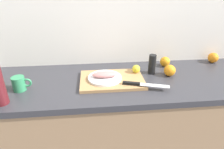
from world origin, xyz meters
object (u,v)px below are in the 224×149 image
chef_knife (140,84)px  fish_fillet (105,74)px  coffee_mug_0 (19,84)px  orange_0 (213,58)px  cutting_board (112,80)px  white_plate (105,78)px  pepper_mill (152,64)px  lemon_0 (136,69)px

chef_knife → fish_fillet: bearing=168.6°
coffee_mug_0 → orange_0: 1.46m
cutting_board → fish_fillet: bearing=179.7°
white_plate → coffee_mug_0: size_ratio=1.91×
orange_0 → pepper_mill: size_ratio=0.58×
coffee_mug_0 → pepper_mill: 0.89m
white_plate → orange_0: (0.90, 0.24, 0.01)m
fish_fillet → lemon_0: 0.24m
white_plate → pepper_mill: bearing=15.0°
lemon_0 → coffee_mug_0: size_ratio=0.48×
fish_fillet → lemon_0: size_ratio=2.98×
lemon_0 → fish_fillet: bearing=-161.8°
lemon_0 → pepper_mill: size_ratio=0.40×
white_plate → coffee_mug_0: coffee_mug_0 is taller
lemon_0 → pepper_mill: (0.12, 0.02, 0.02)m
white_plate → pepper_mill: size_ratio=1.59×
pepper_mill → lemon_0: bearing=-171.5°
cutting_board → chef_knife: size_ratio=1.47×
chef_knife → orange_0: size_ratio=3.50×
pepper_mill → chef_knife: bearing=-123.3°
cutting_board → white_plate: white_plate is taller
fish_fillet → pepper_mill: bearing=15.0°
cutting_board → fish_fillet: 0.06m
cutting_board → coffee_mug_0: 0.58m
pepper_mill → cutting_board: bearing=-162.7°
lemon_0 → orange_0: 0.69m
white_plate → orange_0: bearing=15.0°
pepper_mill → coffee_mug_0: bearing=-170.2°
chef_knife → coffee_mug_0: size_ratio=2.45×
white_plate → fish_fillet: fish_fillet is taller
orange_0 → pepper_mill: pepper_mill is taller
fish_fillet → coffee_mug_0: 0.53m
white_plate → lemon_0: bearing=18.2°
cutting_board → pepper_mill: bearing=17.3°
cutting_board → fish_fillet: fish_fillet is taller
lemon_0 → chef_knife: bearing=-94.7°
orange_0 → lemon_0: bearing=-166.1°
coffee_mug_0 → orange_0: size_ratio=1.43×
chef_knife → pepper_mill: size_ratio=2.03×
fish_fillet → lemon_0: lemon_0 is taller
chef_knife → orange_0: 0.77m
fish_fillet → lemon_0: bearing=18.2°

